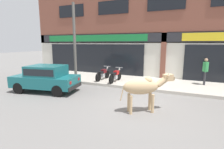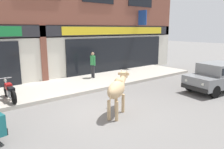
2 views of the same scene
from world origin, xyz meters
name	(u,v)px [view 2 (image 2 of 2)]	position (x,y,z in m)	size (l,w,h in m)	color
ground_plane	(101,110)	(0.00, 0.00, 0.00)	(90.00, 90.00, 0.00)	slate
sidewalk	(58,88)	(0.00, 3.93, 0.09)	(19.00, 3.45, 0.17)	#B7AFA3
shop_building	(39,10)	(0.00, 5.91, 4.23)	(23.00, 1.40, 8.90)	brown
cow	(117,89)	(0.22, -0.75, 1.01)	(1.88, 1.41, 1.61)	tan
car_1	(218,75)	(6.39, -1.46, 0.81)	(3.76, 2.06, 1.46)	black
motorcycle_1	(10,91)	(-2.59, 3.08, 0.56)	(0.52, 1.81, 0.88)	black
pedestrian	(93,62)	(2.64, 4.51, 1.16)	(0.32, 0.50, 1.60)	#2D2D33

